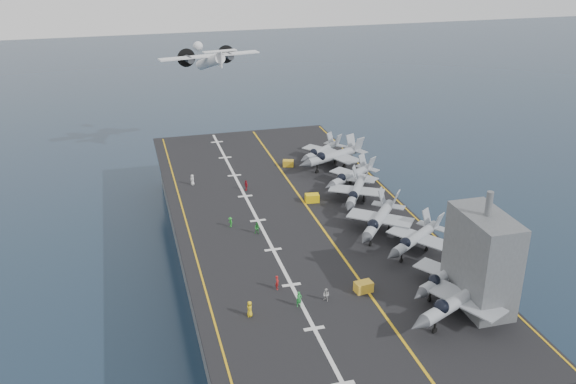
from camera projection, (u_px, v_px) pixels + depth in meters
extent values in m
plane|color=#142135|center=(294.00, 273.00, 106.67)|extent=(500.00, 500.00, 0.00)
cube|color=#56595E|center=(294.00, 246.00, 104.71)|extent=(36.00, 90.00, 10.00)
cube|color=black|center=(294.00, 218.00, 102.67)|extent=(38.00, 92.00, 0.40)
cube|color=gold|center=(312.00, 214.00, 103.30)|extent=(0.35, 90.00, 0.02)
cube|color=silver|center=(258.00, 220.00, 101.15)|extent=(0.50, 90.00, 0.02)
cube|color=gold|center=(188.00, 229.00, 98.52)|extent=(0.25, 90.00, 0.02)
cube|color=gold|center=(401.00, 204.00, 107.00)|extent=(0.25, 90.00, 0.02)
imported|color=yellow|center=(250.00, 309.00, 76.49)|extent=(0.95, 1.31, 2.03)
imported|color=#B21919|center=(277.00, 282.00, 82.11)|extent=(1.11, 1.35, 1.94)
imported|color=#258430|center=(257.00, 228.00, 96.61)|extent=(1.30, 1.09, 1.84)
imported|color=green|center=(230.00, 222.00, 98.80)|extent=(0.88, 1.11, 1.61)
imported|color=#A9121F|center=(246.00, 185.00, 112.14)|extent=(1.03, 1.27, 1.85)
imported|color=white|center=(192.00, 180.00, 114.43)|extent=(1.18, 1.37, 1.92)
imported|color=green|center=(299.00, 299.00, 78.44)|extent=(1.33, 0.99, 2.02)
imported|color=silver|center=(326.00, 295.00, 79.59)|extent=(1.15, 1.25, 1.73)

